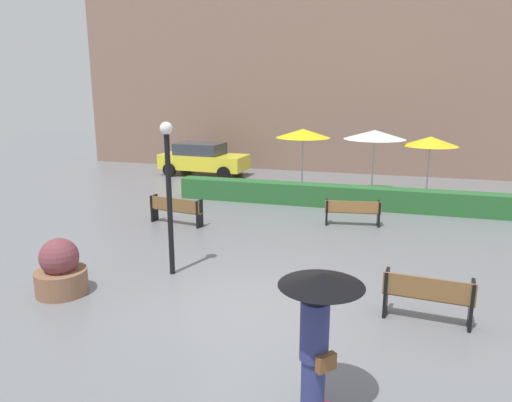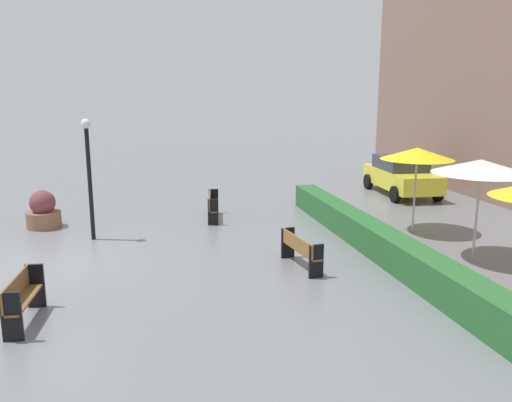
{
  "view_description": "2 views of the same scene",
  "coord_description": "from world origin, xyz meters",
  "px_view_note": "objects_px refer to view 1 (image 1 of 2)",
  "views": [
    {
      "loc": [
        2.51,
        -8.37,
        4.21
      ],
      "look_at": [
        -1.02,
        3.81,
        1.15
      ],
      "focal_mm": 33.31,
      "sensor_mm": 36.0,
      "label": 1
    },
    {
      "loc": [
        13.12,
        2.38,
        4.3
      ],
      "look_at": [
        -0.13,
        5.37,
        1.37
      ],
      "focal_mm": 36.65,
      "sensor_mm": 36.0,
      "label": 2
    }
  ],
  "objects_px": {
    "bench_far_left": "(176,209)",
    "bench_near_right": "(428,295)",
    "patio_umbrella_white": "(375,135)",
    "parked_car": "(203,158)",
    "planter_pot": "(60,270)",
    "patio_umbrella_yellow": "(303,133)",
    "bench_back_row": "(353,211)",
    "pedestrian_with_umbrella": "(318,319)",
    "patio_umbrella_yellow_far": "(431,141)",
    "lamp_post": "(169,182)"
  },
  "relations": [
    {
      "from": "bench_far_left",
      "to": "bench_near_right",
      "type": "bearing_deg",
      "value": -32.43
    },
    {
      "from": "patio_umbrella_white",
      "to": "bench_near_right",
      "type": "bearing_deg",
      "value": -81.92
    },
    {
      "from": "parked_car",
      "to": "bench_near_right",
      "type": "bearing_deg",
      "value": -53.0
    },
    {
      "from": "planter_pot",
      "to": "patio_umbrella_yellow",
      "type": "relative_size",
      "value": 0.46
    },
    {
      "from": "bench_back_row",
      "to": "patio_umbrella_white",
      "type": "xyz_separation_m",
      "value": [
        0.36,
        4.56,
        1.92
      ]
    },
    {
      "from": "patio_umbrella_yellow",
      "to": "pedestrian_with_umbrella",
      "type": "bearing_deg",
      "value": -78.48
    },
    {
      "from": "patio_umbrella_yellow_far",
      "to": "patio_umbrella_white",
      "type": "bearing_deg",
      "value": 178.85
    },
    {
      "from": "bench_back_row",
      "to": "lamp_post",
      "type": "bearing_deg",
      "value": -125.4
    },
    {
      "from": "bench_back_row",
      "to": "pedestrian_with_umbrella",
      "type": "distance_m",
      "value": 9.02
    },
    {
      "from": "bench_far_left",
      "to": "parked_car",
      "type": "xyz_separation_m",
      "value": [
        -2.45,
        8.22,
        0.3
      ]
    },
    {
      "from": "pedestrian_with_umbrella",
      "to": "patio_umbrella_yellow",
      "type": "relative_size",
      "value": 0.77
    },
    {
      "from": "pedestrian_with_umbrella",
      "to": "patio_umbrella_yellow_far",
      "type": "xyz_separation_m",
      "value": [
        2.12,
        13.5,
        0.87
      ]
    },
    {
      "from": "bench_near_right",
      "to": "parked_car",
      "type": "bearing_deg",
      "value": 127.0
    },
    {
      "from": "patio_umbrella_yellow_far",
      "to": "bench_near_right",
      "type": "bearing_deg",
      "value": -93.09
    },
    {
      "from": "planter_pot",
      "to": "lamp_post",
      "type": "distance_m",
      "value": 2.9
    },
    {
      "from": "patio_umbrella_yellow",
      "to": "patio_umbrella_yellow_far",
      "type": "distance_m",
      "value": 4.86
    },
    {
      "from": "bench_far_left",
      "to": "patio_umbrella_white",
      "type": "distance_m",
      "value": 8.46
    },
    {
      "from": "bench_far_left",
      "to": "patio_umbrella_yellow",
      "type": "bearing_deg",
      "value": 63.48
    },
    {
      "from": "parked_car",
      "to": "patio_umbrella_yellow",
      "type": "bearing_deg",
      "value": -24.26
    },
    {
      "from": "planter_pot",
      "to": "pedestrian_with_umbrella",
      "type": "bearing_deg",
      "value": -21.33
    },
    {
      "from": "patio_umbrella_white",
      "to": "lamp_post",
      "type": "bearing_deg",
      "value": -112.45
    },
    {
      "from": "pedestrian_with_umbrella",
      "to": "planter_pot",
      "type": "xyz_separation_m",
      "value": [
        -5.68,
        2.22,
        -0.83
      ]
    },
    {
      "from": "bench_far_left",
      "to": "lamp_post",
      "type": "height_order",
      "value": "lamp_post"
    },
    {
      "from": "bench_far_left",
      "to": "planter_pot",
      "type": "bearing_deg",
      "value": -90.64
    },
    {
      "from": "bench_near_right",
      "to": "lamp_post",
      "type": "xyz_separation_m",
      "value": [
        -5.5,
        0.84,
        1.63
      ]
    },
    {
      "from": "bench_far_left",
      "to": "patio_umbrella_white",
      "type": "height_order",
      "value": "patio_umbrella_white"
    },
    {
      "from": "pedestrian_with_umbrella",
      "to": "patio_umbrella_yellow",
      "type": "distance_m",
      "value": 13.69
    },
    {
      "from": "parked_car",
      "to": "patio_umbrella_white",
      "type": "bearing_deg",
      "value": -15.42
    },
    {
      "from": "bench_far_left",
      "to": "patio_umbrella_yellow_far",
      "type": "bearing_deg",
      "value": 37.43
    },
    {
      "from": "bench_far_left",
      "to": "parked_car",
      "type": "bearing_deg",
      "value": 106.59
    },
    {
      "from": "pedestrian_with_umbrella",
      "to": "patio_umbrella_yellow",
      "type": "bearing_deg",
      "value": 101.52
    },
    {
      "from": "pedestrian_with_umbrella",
      "to": "patio_umbrella_yellow",
      "type": "height_order",
      "value": "patio_umbrella_yellow"
    },
    {
      "from": "bench_far_left",
      "to": "patio_umbrella_white",
      "type": "xyz_separation_m",
      "value": [
        5.69,
        5.97,
        1.89
      ]
    },
    {
      "from": "bench_back_row",
      "to": "patio_umbrella_yellow_far",
      "type": "bearing_deg",
      "value": 61.85
    },
    {
      "from": "planter_pot",
      "to": "patio_umbrella_white",
      "type": "bearing_deg",
      "value": 63.09
    },
    {
      "from": "planter_pot",
      "to": "bench_near_right",
      "type": "bearing_deg",
      "value": 6.18
    },
    {
      "from": "bench_far_left",
      "to": "patio_umbrella_yellow",
      "type": "xyz_separation_m",
      "value": [
        2.9,
        5.81,
        1.88
      ]
    },
    {
      "from": "patio_umbrella_yellow",
      "to": "planter_pot",
      "type": "bearing_deg",
      "value": -104.85
    },
    {
      "from": "bench_far_left",
      "to": "patio_umbrella_yellow",
      "type": "distance_m",
      "value": 6.76
    },
    {
      "from": "pedestrian_with_umbrella",
      "to": "parked_car",
      "type": "relative_size",
      "value": 0.46
    },
    {
      "from": "patio_umbrella_yellow",
      "to": "parked_car",
      "type": "xyz_separation_m",
      "value": [
        -5.35,
        2.41,
        -1.58
      ]
    },
    {
      "from": "bench_near_right",
      "to": "lamp_post",
      "type": "distance_m",
      "value": 5.8
    },
    {
      "from": "planter_pot",
      "to": "patio_umbrella_yellow_far",
      "type": "xyz_separation_m",
      "value": [
        7.81,
        11.28,
        1.7
      ]
    },
    {
      "from": "bench_far_left",
      "to": "planter_pot",
      "type": "distance_m",
      "value": 5.35
    },
    {
      "from": "lamp_post",
      "to": "patio_umbrella_yellow",
      "type": "distance_m",
      "value": 9.61
    },
    {
      "from": "planter_pot",
      "to": "parked_car",
      "type": "bearing_deg",
      "value": 99.99
    },
    {
      "from": "patio_umbrella_yellow",
      "to": "parked_car",
      "type": "distance_m",
      "value": 6.07
    },
    {
      "from": "pedestrian_with_umbrella",
      "to": "bench_near_right",
      "type": "bearing_deg",
      "value": 62.58
    },
    {
      "from": "planter_pot",
      "to": "patio_umbrella_yellow",
      "type": "distance_m",
      "value": 11.69
    },
    {
      "from": "bench_near_right",
      "to": "patio_umbrella_white",
      "type": "xyz_separation_m",
      "value": [
        -1.5,
        10.54,
        1.86
      ]
    }
  ]
}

